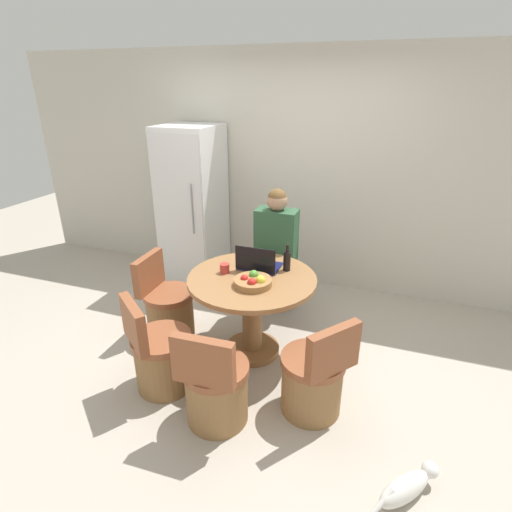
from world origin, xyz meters
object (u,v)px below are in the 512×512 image
at_px(chair_near_right_corner, 314,380).
at_px(bottle, 287,260).
at_px(chair_near_left_corner, 161,357).
at_px(laptop, 258,264).
at_px(dining_table, 252,299).
at_px(chair_near_camera, 216,389).
at_px(fruit_bowl, 253,281).
at_px(cat, 407,487).
at_px(chair_left_side, 168,309).
at_px(refrigerator, 193,207).
at_px(person_seated, 277,247).

height_order(chair_near_right_corner, bottle, bottle).
bearing_deg(chair_near_left_corner, laptop, -83.78).
xyz_separation_m(dining_table, chair_near_camera, (0.03, -0.84, -0.26)).
distance_m(chair_near_left_corner, laptop, 1.10).
bearing_deg(chair_near_left_corner, bottle, -92.28).
height_order(dining_table, laptop, laptop).
relative_size(chair_near_left_corner, fruit_bowl, 2.63).
bearing_deg(cat, chair_near_camera, 123.53).
bearing_deg(chair_left_side, laptop, -78.67).
xyz_separation_m(refrigerator, dining_table, (1.15, -1.17, -0.38)).
xyz_separation_m(chair_near_left_corner, person_seated, (0.51, 1.42, 0.45)).
distance_m(chair_near_left_corner, bottle, 1.29).
height_order(chair_left_side, cat, chair_left_side).
relative_size(laptop, fruit_bowl, 1.16).
height_order(chair_near_right_corner, chair_near_left_corner, same).
height_order(refrigerator, chair_near_right_corner, refrigerator).
relative_size(chair_left_side, chair_near_right_corner, 1.00).
height_order(laptop, bottle, bottle).
relative_size(chair_near_left_corner, person_seated, 0.60).
relative_size(chair_near_left_corner, chair_near_camera, 1.00).
distance_m(chair_near_left_corner, cat, 1.88).
xyz_separation_m(refrigerator, laptop, (1.15, -1.00, -0.12)).
xyz_separation_m(refrigerator, cat, (2.47, -2.18, -0.83)).
height_order(chair_near_right_corner, person_seated, person_seated).
bearing_deg(chair_left_side, person_seated, -47.84).
bearing_deg(chair_near_camera, cat, 170.01).
relative_size(chair_near_left_corner, bottle, 3.41).
relative_size(chair_left_side, chair_near_left_corner, 1.00).
bearing_deg(chair_near_left_corner, fruit_bowl, -99.75).
bearing_deg(refrigerator, dining_table, -45.42).
bearing_deg(dining_table, chair_left_side, -179.02).
bearing_deg(bottle, chair_left_side, -167.39).
relative_size(chair_near_right_corner, fruit_bowl, 2.63).
bearing_deg(laptop, chair_near_camera, 91.97).
distance_m(chair_near_camera, cat, 1.32).
distance_m(dining_table, chair_near_camera, 0.88).
bearing_deg(chair_near_right_corner, chair_left_side, -70.37).
bearing_deg(chair_left_side, cat, -115.82).
distance_m(dining_table, fruit_bowl, 0.29).
height_order(dining_table, chair_near_right_corner, chair_near_right_corner).
relative_size(chair_left_side, bottle, 3.41).
relative_size(person_seated, bottle, 5.63).
relative_size(dining_table, person_seated, 0.82).
bearing_deg(chair_near_left_corner, dining_table, -90.00).
distance_m(refrigerator, dining_table, 1.68).
bearing_deg(cat, chair_near_right_corner, 94.63).
bearing_deg(person_seated, laptop, 90.45).
distance_m(refrigerator, chair_left_side, 1.38).
relative_size(chair_near_right_corner, chair_near_left_corner, 1.00).
bearing_deg(dining_table, person_seated, 90.54).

